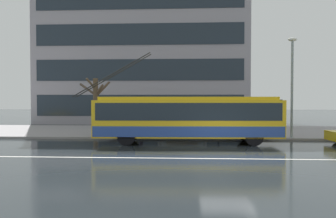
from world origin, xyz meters
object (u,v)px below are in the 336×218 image
Objects in this scene: street_lamp at (292,79)px; pedestrian_at_shelter at (142,112)px; street_tree_bare at (95,102)px; trolleybus at (188,118)px; pedestrian_approaching_curb at (219,113)px; bus_shelter at (182,108)px.

pedestrian_at_shelter is at bearing 167.90° from street_lamp.
street_lamp reaches higher than street_tree_bare.
street_tree_bare is at bearing -162.50° from pedestrian_at_shelter.
pedestrian_approaching_curb is (2.35, 3.86, 0.11)m from trolleybus.
bus_shelter is 3.01m from pedestrian_at_shelter.
bus_shelter is at bearing 164.82° from street_lamp.
pedestrian_approaching_curb is at bearing -3.33° from pedestrian_at_shelter.
pedestrian_at_shelter is 0.50× the size of street_tree_bare.
street_tree_bare reaches higher than pedestrian_approaching_curb.
trolleybus is 3.41× the size of bus_shelter.
street_tree_bare is (-3.24, -1.02, 0.69)m from pedestrian_at_shelter.
pedestrian_at_shelter is at bearing 175.60° from bus_shelter.
bus_shelter reaches higher than pedestrian_approaching_curb.
pedestrian_approaching_curb is 8.98m from street_tree_bare.
street_lamp is (10.21, -2.19, 2.27)m from pedestrian_at_shelter.
street_lamp is at bearing -15.18° from bus_shelter.
bus_shelter is 2.72m from pedestrian_approaching_curb.
pedestrian_at_shelter is (-3.34, 4.19, 0.21)m from trolleybus.
street_lamp is (6.88, 2.00, 2.48)m from trolleybus.
trolleybus reaches higher than street_tree_bare.
bus_shelter reaches higher than pedestrian_at_shelter.
trolleybus reaches higher than pedestrian_approaching_curb.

